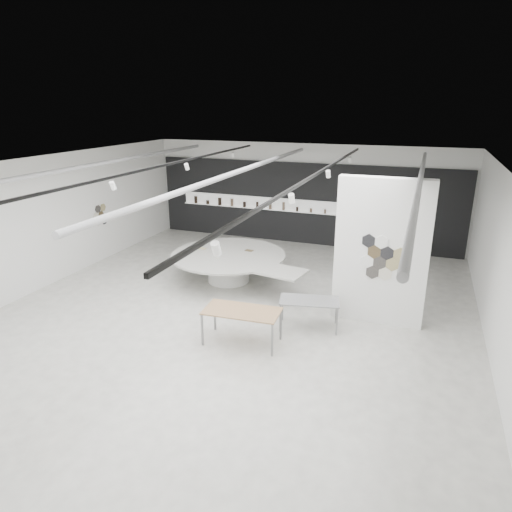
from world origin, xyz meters
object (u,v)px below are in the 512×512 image
(sample_table_wood, at_px, (242,313))
(sample_table_stone, at_px, (309,302))
(display_island, at_px, (230,264))
(kitchen_counter, at_px, (396,244))
(partition_column, at_px, (381,253))

(sample_table_wood, xyz_separation_m, sample_table_stone, (1.24, 1.25, -0.08))
(display_island, relative_size, sample_table_wood, 2.67)
(sample_table_stone, distance_m, kitchen_counter, 6.68)
(partition_column, relative_size, sample_table_stone, 2.36)
(kitchen_counter, bearing_deg, sample_table_stone, -104.50)
(sample_table_wood, relative_size, kitchen_counter, 1.17)
(sample_table_stone, relative_size, kitchen_counter, 1.01)
(display_island, xyz_separation_m, kitchen_counter, (4.56, 4.37, -0.15))
(partition_column, height_order, sample_table_stone, partition_column)
(display_island, bearing_deg, partition_column, -3.97)
(sample_table_stone, bearing_deg, partition_column, 32.57)
(sample_table_wood, distance_m, kitchen_counter, 8.24)
(display_island, height_order, kitchen_counter, kitchen_counter)
(partition_column, distance_m, kitchen_counter, 5.70)
(partition_column, distance_m, sample_table_wood, 3.66)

